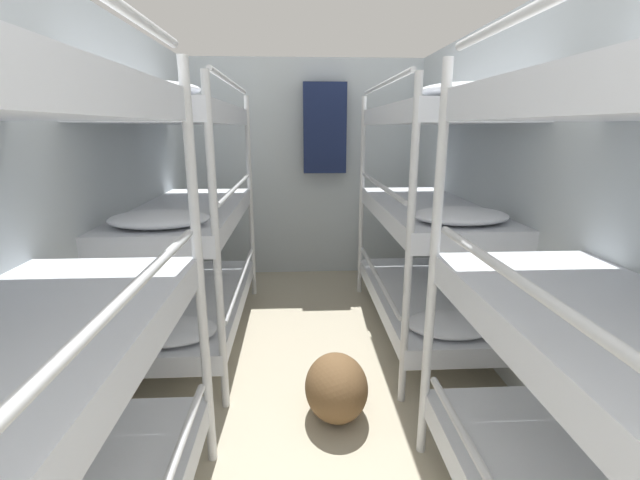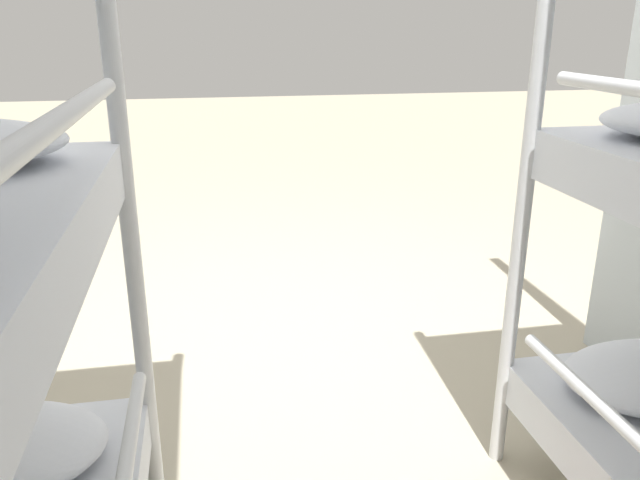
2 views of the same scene
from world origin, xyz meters
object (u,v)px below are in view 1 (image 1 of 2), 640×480
object	(u,v)px
bunk_stack_left_far	(187,215)
duffel_bag	(336,387)
bunk_stack_right_far	(428,212)
hanging_coat	(325,129)

from	to	relation	value
bunk_stack_left_far	duffel_bag	bearing A→B (deg)	-43.03
bunk_stack_right_far	duffel_bag	world-z (taller)	bunk_stack_right_far
duffel_bag	hanging_coat	size ratio (longest dim) A/B	0.50
bunk_stack_left_far	duffel_bag	xyz separation A→B (m)	(0.99, -0.92, -0.81)
hanging_coat	duffel_bag	bearing A→B (deg)	-92.07
bunk_stack_left_far	bunk_stack_right_far	world-z (taller)	same
bunk_stack_right_far	hanging_coat	xyz separation A→B (m)	(-0.67, 1.49, 0.59)
duffel_bag	hanging_coat	xyz separation A→B (m)	(0.09, 2.41, 1.41)
bunk_stack_left_far	bunk_stack_right_far	xyz separation A→B (m)	(1.74, 0.00, 0.00)
bunk_stack_left_far	duffel_bag	distance (m)	1.58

